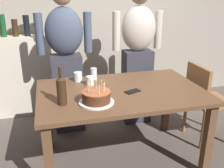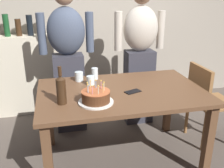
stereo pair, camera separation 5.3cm
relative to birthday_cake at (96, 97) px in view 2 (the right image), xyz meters
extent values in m
plane|color=#564C44|center=(0.27, 0.22, -0.79)|extent=(10.00, 10.00, 0.00)
cube|color=#9E9384|center=(0.27, 1.77, 0.51)|extent=(5.20, 0.10, 2.60)
cube|color=brown|center=(0.27, 0.22, -0.07)|extent=(1.50, 0.96, 0.03)
cube|color=brown|center=(-0.41, -0.19, -0.44)|extent=(0.07, 0.07, 0.70)
cube|color=brown|center=(0.95, -0.19, -0.44)|extent=(0.07, 0.07, 0.70)
cube|color=brown|center=(-0.41, 0.63, -0.44)|extent=(0.07, 0.07, 0.70)
cube|color=brown|center=(0.95, 0.63, -0.44)|extent=(0.07, 0.07, 0.70)
cylinder|color=white|center=(0.00, 0.00, -0.04)|extent=(0.29, 0.29, 0.01)
cylinder|color=#512D19|center=(0.00, 0.00, 0.01)|extent=(0.23, 0.23, 0.08)
cylinder|color=#B75B33|center=(0.00, 0.00, 0.05)|extent=(0.23, 0.23, 0.01)
cylinder|color=#93B7DB|center=(-0.06, -0.02, 0.08)|extent=(0.01, 0.01, 0.06)
sphere|color=#F9C64C|center=(-0.06, -0.02, 0.12)|extent=(0.01, 0.01, 0.01)
cylinder|color=pink|center=(-0.03, -0.06, 0.08)|extent=(0.01, 0.01, 0.06)
sphere|color=#F9C64C|center=(-0.03, -0.06, 0.12)|extent=(0.01, 0.01, 0.01)
cylinder|color=beige|center=(0.01, -0.07, 0.08)|extent=(0.01, 0.01, 0.06)
sphere|color=#F9C64C|center=(0.01, -0.07, 0.12)|extent=(0.01, 0.01, 0.01)
cylinder|color=#EAB266|center=(0.05, -0.04, 0.08)|extent=(0.01, 0.01, 0.06)
sphere|color=#F9C64C|center=(0.05, -0.04, 0.12)|extent=(0.01, 0.01, 0.01)
cylinder|color=beige|center=(0.07, 0.00, 0.08)|extent=(0.01, 0.01, 0.06)
sphere|color=#F9C64C|center=(0.07, 0.00, 0.12)|extent=(0.01, 0.01, 0.01)
cylinder|color=pink|center=(0.05, 0.04, 0.08)|extent=(0.01, 0.01, 0.06)
sphere|color=#F9C64C|center=(0.05, 0.04, 0.12)|extent=(0.01, 0.01, 0.01)
cylinder|color=#93B7DB|center=(0.01, 0.07, 0.08)|extent=(0.01, 0.01, 0.06)
sphere|color=#F9C64C|center=(0.01, 0.07, 0.12)|extent=(0.01, 0.01, 0.01)
cylinder|color=#EAB266|center=(-0.03, 0.06, 0.08)|extent=(0.01, 0.01, 0.06)
sphere|color=#F9C64C|center=(-0.03, 0.06, 0.12)|extent=(0.01, 0.01, 0.01)
cylinder|color=#EAB266|center=(-0.06, 0.02, 0.08)|extent=(0.01, 0.01, 0.06)
sphere|color=#F9C64C|center=(-0.06, 0.02, 0.12)|extent=(0.01, 0.01, 0.01)
cylinder|color=silver|center=(-0.08, 0.55, 0.00)|extent=(0.08, 0.08, 0.09)
cylinder|color=silver|center=(0.09, 0.58, 0.01)|extent=(0.07, 0.07, 0.12)
cylinder|color=silver|center=(0.02, 0.42, -0.01)|extent=(0.08, 0.08, 0.09)
cylinder|color=#382314|center=(-0.27, 0.04, 0.05)|extent=(0.08, 0.08, 0.21)
cone|color=#382314|center=(-0.27, 0.04, 0.17)|extent=(0.08, 0.08, 0.03)
cylinder|color=#382314|center=(-0.27, 0.04, 0.22)|extent=(0.03, 0.03, 0.08)
cube|color=black|center=(0.36, 0.15, -0.04)|extent=(0.16, 0.12, 0.01)
cube|color=#33333D|center=(-0.16, 0.95, -0.33)|extent=(0.34, 0.23, 0.92)
ellipsoid|color=#424C60|center=(-0.16, 0.95, 0.39)|extent=(0.41, 0.27, 0.52)
cylinder|color=#424C60|center=(0.10, 0.98, 0.37)|extent=(0.09, 0.09, 0.44)
cylinder|color=#424C60|center=(-0.42, 0.98, 0.37)|extent=(0.09, 0.09, 0.44)
cube|color=#33333D|center=(0.69, 0.95, -0.33)|extent=(0.34, 0.23, 0.92)
ellipsoid|color=beige|center=(0.69, 0.95, 0.39)|extent=(0.41, 0.27, 0.52)
cylinder|color=beige|center=(0.95, 0.98, 0.37)|extent=(0.09, 0.09, 0.44)
cylinder|color=beige|center=(0.43, 0.98, 0.37)|extent=(0.09, 0.09, 0.44)
cube|color=olive|center=(1.33, 0.33, -0.33)|extent=(0.42, 0.42, 0.02)
cube|color=olive|center=(1.14, 0.33, -0.12)|extent=(0.04, 0.40, 0.40)
cylinder|color=olive|center=(1.51, 0.51, -0.56)|extent=(0.04, 0.04, 0.45)
cylinder|color=olive|center=(1.15, 0.15, -0.56)|extent=(0.04, 0.04, 0.45)
cylinder|color=olive|center=(1.15, 0.51, -0.56)|extent=(0.04, 0.04, 0.45)
cube|color=beige|center=(-0.72, 1.55, -0.26)|extent=(0.82, 0.30, 1.05)
cylinder|color=#194723|center=(-0.86, 1.55, 0.40)|extent=(0.07, 0.07, 0.27)
cylinder|color=#382314|center=(-0.72, 1.55, 0.37)|extent=(0.07, 0.07, 0.21)
cylinder|color=black|center=(-0.58, 1.55, 0.39)|extent=(0.08, 0.08, 0.26)
cylinder|color=black|center=(-0.44, 1.55, 0.40)|extent=(0.07, 0.07, 0.27)
camera|label=1|loc=(-0.34, -1.82, 0.80)|focal=40.35mm
camera|label=2|loc=(-0.29, -1.84, 0.80)|focal=40.35mm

